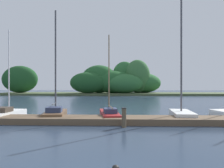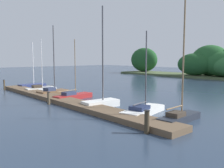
% 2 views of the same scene
% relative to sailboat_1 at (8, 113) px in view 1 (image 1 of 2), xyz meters
% --- Properties ---
extents(dock_pier, '(24.53, 1.80, 0.35)m').
position_rel_sailboat_1_xyz_m(dock_pier, '(7.17, -1.50, -0.15)').
color(dock_pier, brown).
rests_on(dock_pier, ground).
extents(far_shore, '(50.41, 8.39, 7.39)m').
position_rel_sailboat_1_xyz_m(far_shore, '(4.29, 32.82, 2.40)').
color(far_shore, '#4C5B38').
rests_on(far_shore, ground).
extents(sailboat_1, '(1.36, 3.48, 5.88)m').
position_rel_sailboat_1_xyz_m(sailboat_1, '(0.00, 0.00, 0.00)').
color(sailboat_1, white).
rests_on(sailboat_1, ground).
extents(sailboat_2, '(1.67, 3.45, 7.07)m').
position_rel_sailboat_1_xyz_m(sailboat_2, '(3.20, -0.11, 0.08)').
color(sailboat_2, brown).
rests_on(sailboat_2, ground).
extents(sailboat_3, '(1.63, 4.28, 5.52)m').
position_rel_sailboat_1_xyz_m(sailboat_3, '(6.70, 0.17, -0.02)').
color(sailboat_3, maroon).
rests_on(sailboat_3, ground).
extents(sailboat_4, '(1.37, 3.16, 7.72)m').
position_rel_sailboat_1_xyz_m(sailboat_4, '(11.30, -0.13, 0.11)').
color(sailboat_4, white).
rests_on(sailboat_4, ground).
extents(mooring_piling_1, '(0.27, 0.27, 1.02)m').
position_rel_sailboat_1_xyz_m(mooring_piling_1, '(7.62, -2.82, 0.19)').
color(mooring_piling_1, brown).
rests_on(mooring_piling_1, ground).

